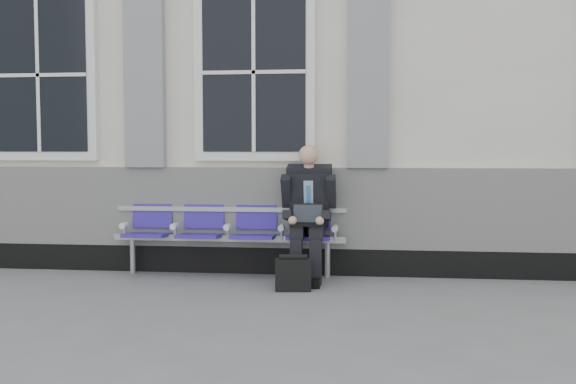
# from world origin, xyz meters

# --- Properties ---
(ground) EXTENTS (70.00, 70.00, 0.00)m
(ground) POSITION_xyz_m (0.00, 0.00, 0.00)
(ground) COLOR slate
(ground) RESTS_ON ground
(station_building) EXTENTS (14.40, 4.40, 4.49)m
(station_building) POSITION_xyz_m (-0.02, 3.47, 2.22)
(station_building) COLOR silver
(station_building) RESTS_ON ground
(bench) EXTENTS (2.60, 0.47, 0.91)m
(bench) POSITION_xyz_m (0.08, 1.32, 0.55)
(bench) COLOR #9EA0A3
(bench) RESTS_ON ground
(businessman) EXTENTS (0.58, 0.78, 1.45)m
(businessman) POSITION_xyz_m (0.98, 1.19, 0.78)
(businessman) COLOR black
(businessman) RESTS_ON ground
(briefcase) EXTENTS (0.37, 0.19, 0.36)m
(briefcase) POSITION_xyz_m (0.87, 0.62, 0.17)
(briefcase) COLOR black
(briefcase) RESTS_ON ground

